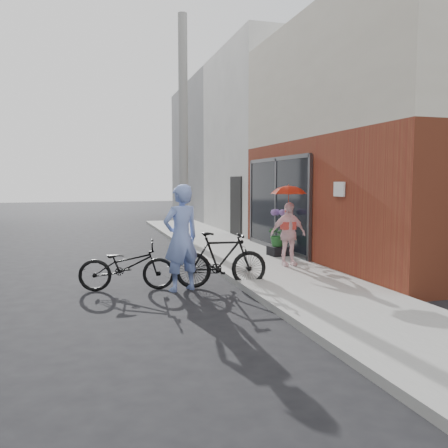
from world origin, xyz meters
name	(u,v)px	position (x,y,z in m)	size (l,w,h in m)	color
ground	(190,289)	(0.00, 0.00, 0.00)	(80.00, 80.00, 0.00)	black
sidewalk	(259,263)	(2.10, 2.00, 0.06)	(2.20, 24.00, 0.12)	gray
curb	(212,265)	(0.94, 2.00, 0.06)	(0.12, 24.00, 0.12)	#9E9E99
brick_building	(442,142)	(7.19, 2.01, 2.99)	(8.09, 8.00, 6.00)	#AB492C
plaster_building	(318,144)	(7.20, 9.00, 3.50)	(8.00, 6.00, 7.00)	white
east_building_far	(258,153)	(7.20, 16.00, 3.50)	(8.00, 8.00, 7.00)	gray
utility_pole	(183,132)	(1.10, 6.00, 3.50)	(0.28, 0.28, 7.00)	#9E9E99
officer	(181,238)	(-0.17, -0.08, 0.96)	(0.70, 0.46, 1.93)	#809AE4
bike_left	(127,266)	(-1.12, 0.22, 0.45)	(0.60, 1.72, 0.90)	black
bike_right	(221,260)	(0.60, -0.02, 0.52)	(0.49, 1.73, 1.04)	black
kimono_woman	(288,234)	(2.46, 1.15, 0.82)	(0.82, 0.34, 1.40)	#FFD5DA
parasol	(289,188)	(2.46, 1.15, 1.85)	(0.73, 0.73, 0.64)	red
planter	(278,251)	(2.81, 2.54, 0.23)	(0.44, 0.44, 0.23)	black
potted_plant	(278,234)	(2.81, 2.54, 0.65)	(0.55, 0.48, 0.61)	#2A692E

